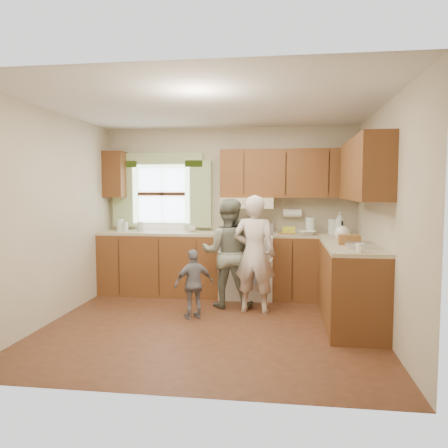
# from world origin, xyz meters

# --- Properties ---
(room) EXTENTS (3.80, 3.80, 3.80)m
(room) POSITION_xyz_m (0.00, 0.00, 1.25)
(room) COLOR #452715
(room) RESTS_ON ground
(kitchen_fixtures) EXTENTS (3.80, 2.25, 2.15)m
(kitchen_fixtures) POSITION_xyz_m (0.61, 1.08, 0.84)
(kitchen_fixtures) COLOR #492A0F
(kitchen_fixtures) RESTS_ON ground
(stove) EXTENTS (0.76, 0.67, 1.07)m
(stove) POSITION_xyz_m (0.30, 1.44, 0.47)
(stove) COLOR silver
(stove) RESTS_ON ground
(woman_left) EXTENTS (0.60, 0.44, 1.50)m
(woman_left) POSITION_xyz_m (0.46, 0.64, 0.75)
(woman_left) COLOR beige
(woman_left) RESTS_ON ground
(woman_right) EXTENTS (0.72, 0.56, 1.45)m
(woman_right) POSITION_xyz_m (0.09, 0.85, 0.73)
(woman_right) COLOR #223926
(woman_right) RESTS_ON ground
(child) EXTENTS (0.53, 0.44, 0.85)m
(child) POSITION_xyz_m (-0.25, 0.26, 0.42)
(child) COLOR gray
(child) RESTS_ON ground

